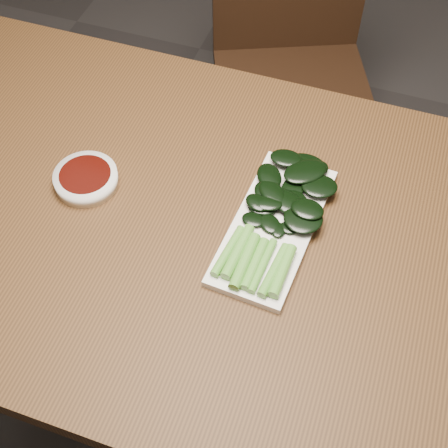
% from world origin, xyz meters
% --- Properties ---
extents(ground, '(6.00, 6.00, 0.00)m').
position_xyz_m(ground, '(0.00, 0.00, 0.00)').
color(ground, '#322F2F').
rests_on(ground, ground).
extents(table, '(1.40, 0.80, 0.75)m').
position_xyz_m(table, '(0.00, 0.00, 0.68)').
color(table, '#472C14').
rests_on(table, ground).
extents(chair_far, '(0.56, 0.56, 0.89)m').
position_xyz_m(chair_far, '(-0.06, 0.79, 0.49)').
color(chair_far, black).
rests_on(chair_far, ground).
extents(sauce_bowl, '(0.11, 0.11, 0.03)m').
position_xyz_m(sauce_bowl, '(-0.26, 0.01, 0.76)').
color(sauce_bowl, white).
rests_on(sauce_bowl, table).
extents(serving_plate, '(0.15, 0.32, 0.01)m').
position_xyz_m(serving_plate, '(0.09, 0.03, 0.76)').
color(serving_plate, white).
rests_on(serving_plate, table).
extents(gai_lan, '(0.16, 0.31, 0.03)m').
position_xyz_m(gai_lan, '(0.10, 0.05, 0.78)').
color(gai_lan, '#5DA438').
rests_on(gai_lan, serving_plate).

